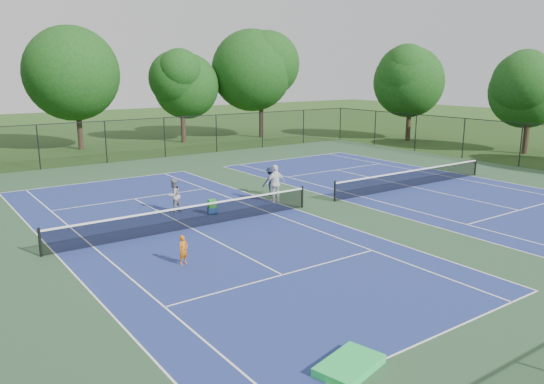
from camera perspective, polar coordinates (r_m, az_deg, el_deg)
ground at (r=26.31m, az=5.05°, el=-1.35°), size 140.00×140.00×0.00m
court_pad at (r=26.31m, az=5.05°, el=-1.34°), size 36.00×36.00×0.01m
tennis_court_left at (r=22.52m, az=-8.66°, el=-3.66°), size 12.00×23.83×1.07m
tennis_court_right at (r=31.19m, az=14.88°, el=0.71°), size 12.00×23.83×1.07m
perimeter_fence at (r=25.96m, az=5.12°, el=2.08°), size 36.08×36.08×3.02m
tree_back_b at (r=47.05m, az=-20.44°, el=12.31°), size 7.60×7.60×10.03m
tree_back_c at (r=49.33m, az=-9.71°, el=11.62°), size 6.00×6.00×8.40m
tree_back_d at (r=52.49m, az=-1.19°, el=13.33°), size 7.80×7.80×10.37m
tree_side_e at (r=51.79m, az=14.73°, el=11.80°), size 6.60×6.60×8.87m
tree_side_f at (r=46.38m, az=26.12°, el=10.15°), size 5.80×5.80×8.12m
child_player at (r=18.38m, az=-9.51°, el=-6.16°), size 0.43×0.35×1.03m
instructor at (r=25.02m, az=-10.53°, el=-0.38°), size 0.95×0.85×1.61m
bystander_a at (r=26.51m, az=0.39°, el=0.92°), size 1.13×0.51×1.90m
bystander_b at (r=28.02m, az=-0.13°, el=1.17°), size 0.99×0.59×1.51m
ball_crate at (r=24.56m, az=-6.46°, el=-2.04°), size 0.46×0.35×0.32m
ball_hopper at (r=24.47m, az=-6.48°, el=-1.25°), size 0.37×0.31×0.38m
green_tarp at (r=12.45m, az=8.31°, el=-17.98°), size 1.76×1.32×0.20m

